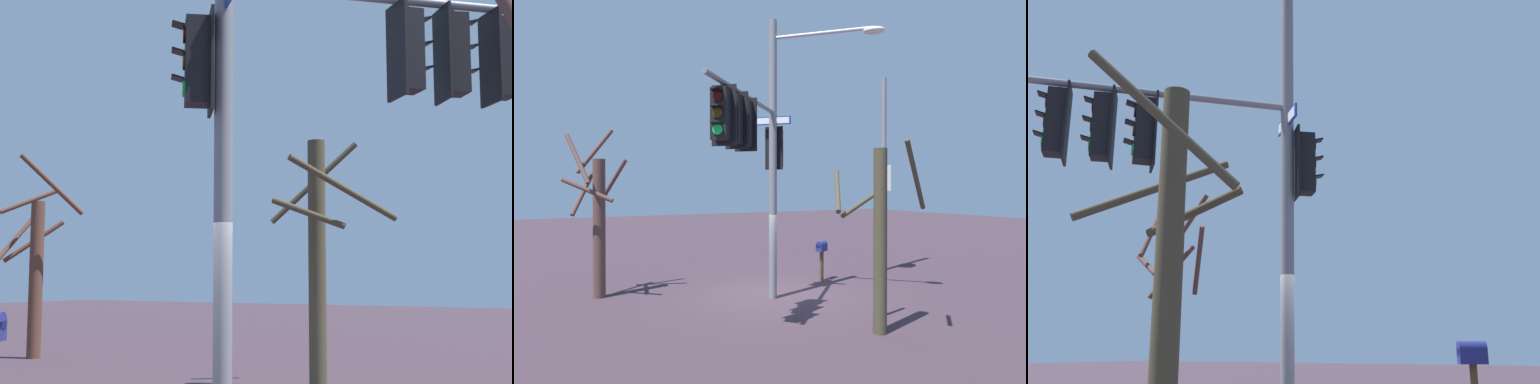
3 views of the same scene
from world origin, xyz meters
TOP-DOWN VIEW (x-y plane):
  - main_signal_pole_assembly at (-1.13, -1.38)m, footprint 5.78×3.88m
  - mailbox at (2.38, 0.91)m, footprint 0.50×0.41m
  - bare_tree_behind_pole at (0.31, -4.19)m, footprint 2.50×2.50m
  - bare_tree_across_street at (-4.89, 2.24)m, footprint 1.91×1.92m

SIDE VIEW (x-z plane):
  - mailbox at x=2.38m, z-range 0.40..1.81m
  - bare_tree_behind_pole at x=0.31m, z-range 0.11..4.41m
  - bare_tree_across_street at x=-4.89m, z-range -0.17..4.99m
  - main_signal_pole_assembly at x=-1.13m, z-range 0.61..8.89m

